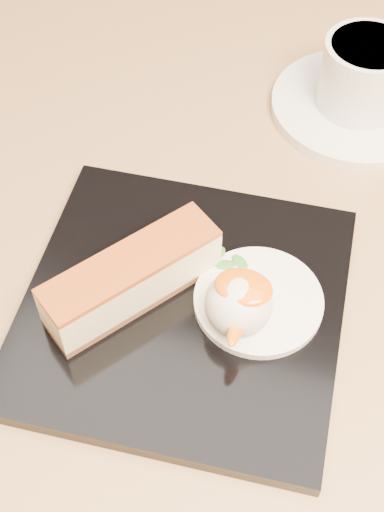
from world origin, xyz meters
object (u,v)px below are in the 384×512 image
(cheesecake, at_px, (132,278))
(saucer, at_px, (356,106))
(dessert_plate, at_px, (183,307))
(ice_cream_scoop, at_px, (238,304))
(coffee_cup, at_px, (366,73))
(table, at_px, (175,347))

(cheesecake, relative_size, saucer, 0.82)
(dessert_plate, xyz_separation_m, ice_cream_scoop, (0.04, -0.00, 0.03))
(cheesecake, xyz_separation_m, ice_cream_scoop, (0.07, -0.00, 0.00))
(cheesecake, height_order, coffee_cup, coffee_cup)
(cheesecake, bearing_deg, ice_cream_scoop, -53.76)
(ice_cream_scoop, bearing_deg, dessert_plate, 172.87)
(coffee_cup, bearing_deg, saucer, 180.00)
(coffee_cup, bearing_deg, table, -142.36)
(table, relative_size, saucer, 5.33)
(dessert_plate, bearing_deg, coffee_cup, 71.69)
(table, height_order, cheesecake, cheesecake)
(dessert_plate, height_order, saucer, dessert_plate)
(table, xyz_separation_m, ice_cream_scoop, (0.07, -0.06, 0.19))
(table, distance_m, cheesecake, 0.20)
(table, bearing_deg, ice_cream_scoop, -40.74)
(dessert_plate, distance_m, saucer, 0.26)
(saucer, bearing_deg, coffee_cup, 23.07)
(cheesecake, distance_m, saucer, 0.28)
(saucer, bearing_deg, ice_cream_scoop, -99.07)
(cheesecake, height_order, saucer, cheesecake)
(table, relative_size, dessert_plate, 3.64)
(ice_cream_scoop, bearing_deg, table, 139.26)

